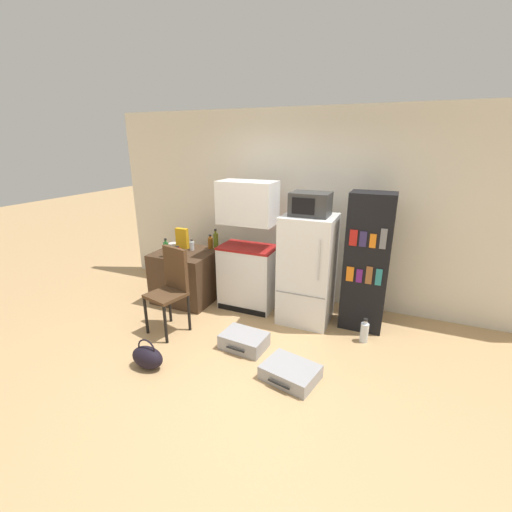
{
  "coord_description": "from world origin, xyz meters",
  "views": [
    {
      "loc": [
        1.29,
        -2.71,
        2.26
      ],
      "look_at": [
        -0.22,
        0.85,
        0.96
      ],
      "focal_mm": 24.0,
      "sensor_mm": 36.0,
      "label": 1
    }
  ],
  "objects": [
    {
      "name": "ground_plane",
      "position": [
        0.0,
        0.0,
        0.0
      ],
      "size": [
        24.0,
        24.0,
        0.0
      ],
      "primitive_type": "plane",
      "color": "tan"
    },
    {
      "name": "wall_back",
      "position": [
        0.2,
        2.0,
        1.35
      ],
      "size": [
        6.4,
        0.1,
        2.69
      ],
      "color": "silver",
      "rests_on": "ground_plane"
    },
    {
      "name": "side_table",
      "position": [
        -1.49,
        1.22,
        0.37
      ],
      "size": [
        0.83,
        0.77,
        0.74
      ],
      "color": "#422D1E",
      "rests_on": "ground_plane"
    },
    {
      "name": "kitchen_hutch",
      "position": [
        -0.56,
        1.36,
        0.81
      ],
      "size": [
        0.77,
        0.5,
        1.77
      ],
      "color": "white",
      "rests_on": "ground_plane"
    },
    {
      "name": "refrigerator",
      "position": [
        0.3,
        1.3,
        0.7
      ],
      "size": [
        0.65,
        0.62,
        1.4
      ],
      "color": "white",
      "rests_on": "ground_plane"
    },
    {
      "name": "microwave",
      "position": [
        0.3,
        1.3,
        1.54
      ],
      "size": [
        0.46,
        0.36,
        0.28
      ],
      "color": "#333333",
      "rests_on": "refrigerator"
    },
    {
      "name": "bookshelf",
      "position": [
        1.0,
        1.41,
        0.85
      ],
      "size": [
        0.52,
        0.38,
        1.71
      ],
      "color": "black",
      "rests_on": "ground_plane"
    },
    {
      "name": "bottle_olive_oil",
      "position": [
        -1.13,
        1.49,
        0.87
      ],
      "size": [
        0.07,
        0.07,
        0.31
      ],
      "color": "#566619",
      "rests_on": "side_table"
    },
    {
      "name": "bottle_clear_short",
      "position": [
        -1.44,
        1.33,
        0.81
      ],
      "size": [
        0.07,
        0.07,
        0.16
      ],
      "color": "silver",
      "rests_on": "side_table"
    },
    {
      "name": "bottle_ketchup_red",
      "position": [
        -1.47,
        1.02,
        0.8
      ],
      "size": [
        0.09,
        0.09,
        0.14
      ],
      "color": "#AD1914",
      "rests_on": "side_table"
    },
    {
      "name": "bottle_green_tall",
      "position": [
        -1.59,
        0.92,
        0.85
      ],
      "size": [
        0.07,
        0.07,
        0.26
      ],
      "color": "#1E6028",
      "rests_on": "side_table"
    },
    {
      "name": "bottle_amber_beer",
      "position": [
        -1.23,
        1.51,
        0.83
      ],
      "size": [
        0.08,
        0.08,
        0.21
      ],
      "color": "brown",
      "rests_on": "side_table"
    },
    {
      "name": "bowl",
      "position": [
        -1.82,
        1.39,
        0.76
      ],
      "size": [
        0.15,
        0.15,
        0.04
      ],
      "color": "silver",
      "rests_on": "side_table"
    },
    {
      "name": "cereal_box",
      "position": [
        -1.62,
        1.36,
        0.89
      ],
      "size": [
        0.19,
        0.07,
        0.3
      ],
      "color": "gold",
      "rests_on": "side_table"
    },
    {
      "name": "chair",
      "position": [
        -1.15,
        0.41,
        0.62
      ],
      "size": [
        0.48,
        0.49,
        1.05
      ],
      "rotation": [
        0.0,
        0.0,
        -0.24
      ],
      "color": "black",
      "rests_on": "ground_plane"
    },
    {
      "name": "suitcase_large_flat",
      "position": [
        0.49,
        0.06,
        0.07
      ],
      "size": [
        0.6,
        0.51,
        0.14
      ],
      "rotation": [
        0.0,
        0.0,
        -0.22
      ],
      "color": "#99999E",
      "rests_on": "ground_plane"
    },
    {
      "name": "suitcase_small_flat",
      "position": [
        -0.17,
        0.37,
        0.09
      ],
      "size": [
        0.53,
        0.41,
        0.17
      ],
      "rotation": [
        0.0,
        0.0,
        -0.09
      ],
      "color": "#99999E",
      "rests_on": "ground_plane"
    },
    {
      "name": "handbag",
      "position": [
        -0.94,
        -0.36,
        0.12
      ],
      "size": [
        0.36,
        0.2,
        0.33
      ],
      "color": "black",
      "rests_on": "ground_plane"
    },
    {
      "name": "water_bottle_front",
      "position": [
        1.09,
        1.04,
        0.13
      ],
      "size": [
        0.1,
        0.1,
        0.3
      ],
      "color": "silver",
      "rests_on": "ground_plane"
    }
  ]
}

